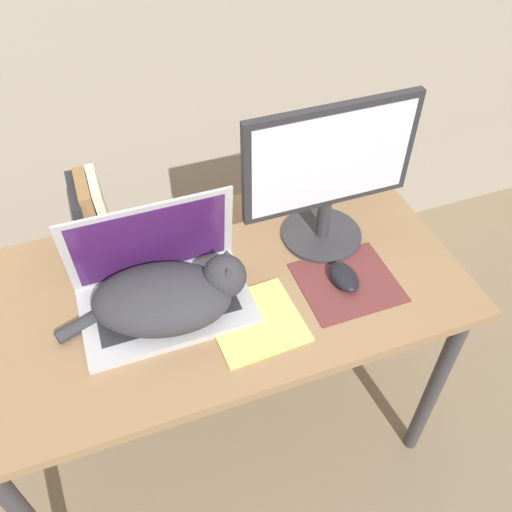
# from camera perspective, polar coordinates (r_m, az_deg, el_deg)

# --- Properties ---
(desk) EXTENTS (1.23, 0.64, 0.74)m
(desk) POSITION_cam_1_polar(r_m,az_deg,el_deg) (1.42, -4.02, -5.38)
(desk) COLOR #93704C
(desk) RESTS_ON ground_plane
(laptop) EXTENTS (0.40, 0.25, 0.26)m
(laptop) POSITION_cam_1_polar(r_m,az_deg,el_deg) (1.30, -9.85, -3.19)
(laptop) COLOR #B7B7BC
(laptop) RESTS_ON desk
(cat) EXTENTS (0.45, 0.28, 0.14)m
(cat) POSITION_cam_1_polar(r_m,az_deg,el_deg) (1.26, -9.09, -4.15)
(cat) COLOR #333338
(cat) RESTS_ON desk
(external_monitor) EXTENTS (0.44, 0.22, 0.40)m
(external_monitor) POSITION_cam_1_polar(r_m,az_deg,el_deg) (1.35, 7.68, 8.62)
(external_monitor) COLOR #333338
(external_monitor) RESTS_ON desk
(mousepad) EXTENTS (0.24, 0.22, 0.00)m
(mousepad) POSITION_cam_1_polar(r_m,az_deg,el_deg) (1.37, 9.58, -2.74)
(mousepad) COLOR brown
(mousepad) RESTS_ON desk
(computer_mouse) EXTENTS (0.06, 0.10, 0.03)m
(computer_mouse) POSITION_cam_1_polar(r_m,az_deg,el_deg) (1.36, 9.26, -2.16)
(computer_mouse) COLOR black
(computer_mouse) RESTS_ON mousepad
(book_row) EXTENTS (0.09, 0.16, 0.22)m
(book_row) POSITION_cam_1_polar(r_m,az_deg,el_deg) (1.43, -16.94, 3.94)
(book_row) COLOR #232328
(book_row) RESTS_ON desk
(notepad) EXTENTS (0.22, 0.21, 0.01)m
(notepad) POSITION_cam_1_polar(r_m,az_deg,el_deg) (1.27, -0.04, -6.86)
(notepad) COLOR #E5DB6B
(notepad) RESTS_ON desk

